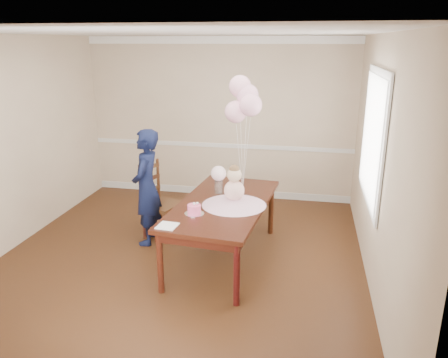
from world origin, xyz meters
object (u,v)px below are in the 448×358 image
Objects in this scene: dining_chair_seat at (162,205)px; woman at (147,187)px; dining_table_top at (223,204)px; birthday_cake at (194,209)px.

woman reaches higher than dining_chair_seat.
dining_chair_seat is at bearing 158.02° from dining_table_top.
dining_table_top is 1.10m from dining_chair_seat.
dining_table_top reaches higher than dining_chair_seat.
dining_chair_seat is at bearing 127.30° from birthday_cake.
dining_table_top is 1.12m from woman.
dining_chair_seat is 0.39m from woman.
dining_table_top is 13.33× the size of birthday_cake.
dining_table_top is 1.30× the size of woman.
birthday_cake is at bearing 45.86° from woman.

